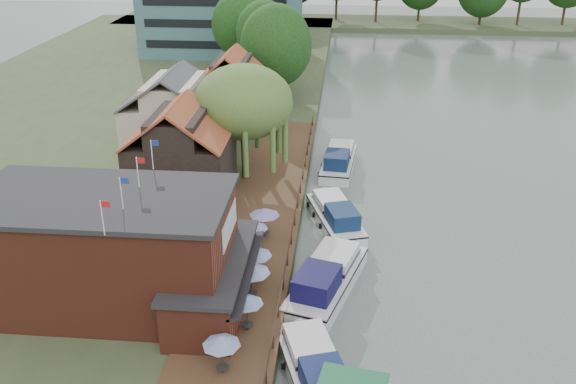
{
  "coord_description": "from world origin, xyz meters",
  "views": [
    {
      "loc": [
        -1.76,
        -33.93,
        24.23
      ],
      "look_at": [
        -6.0,
        12.0,
        3.0
      ],
      "focal_mm": 40.0,
      "sensor_mm": 36.0,
      "label": 1
    }
  ],
  "objects_px": {
    "cottage_c": "(232,90)",
    "cruiser_2": "(335,212)",
    "cottage_b": "(175,114)",
    "cruiser_0": "(316,367)",
    "umbrella_2": "(252,281)",
    "umbrella_4": "(253,236)",
    "umbrella_3": "(255,264)",
    "cruiser_3": "(339,158)",
    "cruiser_1": "(327,274)",
    "willow": "(244,124)",
    "umbrella_1": "(247,313)",
    "umbrella_5": "(265,223)",
    "hotel_block": "(222,14)",
    "umbrella_0": "(222,355)",
    "pub": "(138,251)",
    "cottage_a": "(181,153)"
  },
  "relations": [
    {
      "from": "willow",
      "to": "cruiser_3",
      "type": "distance_m",
      "value": 11.07
    },
    {
      "from": "hotel_block",
      "to": "umbrella_3",
      "type": "relative_size",
      "value": 10.69
    },
    {
      "from": "umbrella_1",
      "to": "cruiser_1",
      "type": "distance_m",
      "value": 7.61
    },
    {
      "from": "umbrella_1",
      "to": "umbrella_3",
      "type": "relative_size",
      "value": 1.0
    },
    {
      "from": "hotel_block",
      "to": "cottage_c",
      "type": "distance_m",
      "value": 37.9
    },
    {
      "from": "umbrella_3",
      "to": "umbrella_4",
      "type": "height_order",
      "value": "same"
    },
    {
      "from": "cottage_b",
      "to": "cruiser_1",
      "type": "relative_size",
      "value": 0.89
    },
    {
      "from": "hotel_block",
      "to": "cottage_a",
      "type": "bearing_deg",
      "value": -82.87
    },
    {
      "from": "umbrella_3",
      "to": "cruiser_3",
      "type": "height_order",
      "value": "umbrella_3"
    },
    {
      "from": "cottage_b",
      "to": "umbrella_3",
      "type": "distance_m",
      "value": 24.59
    },
    {
      "from": "umbrella_5",
      "to": "cruiser_2",
      "type": "relative_size",
      "value": 0.24
    },
    {
      "from": "umbrella_3",
      "to": "umbrella_5",
      "type": "relative_size",
      "value": 1.0
    },
    {
      "from": "cottage_b",
      "to": "cruiser_0",
      "type": "bearing_deg",
      "value": -63.47
    },
    {
      "from": "cottage_c",
      "to": "umbrella_4",
      "type": "bearing_deg",
      "value": -77.36
    },
    {
      "from": "cruiser_0",
      "to": "cruiser_3",
      "type": "bearing_deg",
      "value": 70.53
    },
    {
      "from": "hotel_block",
      "to": "willow",
      "type": "xyz_separation_m",
      "value": [
        11.5,
        -51.0,
        -0.94
      ]
    },
    {
      "from": "cottage_a",
      "to": "umbrella_0",
      "type": "relative_size",
      "value": 3.62
    },
    {
      "from": "umbrella_3",
      "to": "cruiser_0",
      "type": "relative_size",
      "value": 0.24
    },
    {
      "from": "willow",
      "to": "cruiser_2",
      "type": "xyz_separation_m",
      "value": [
        8.31,
        -6.62,
        -5.04
      ]
    },
    {
      "from": "hotel_block",
      "to": "cottage_a",
      "type": "distance_m",
      "value": 56.47
    },
    {
      "from": "pub",
      "to": "umbrella_4",
      "type": "xyz_separation_m",
      "value": [
        6.1,
        6.81,
        -2.36
      ]
    },
    {
      "from": "cottage_a",
      "to": "cruiser_2",
      "type": "relative_size",
      "value": 0.89
    },
    {
      "from": "hotel_block",
      "to": "cottage_b",
      "type": "distance_m",
      "value": 46.21
    },
    {
      "from": "umbrella_2",
      "to": "umbrella_4",
      "type": "relative_size",
      "value": 1.01
    },
    {
      "from": "cruiser_1",
      "to": "cruiser_2",
      "type": "distance_m",
      "value": 9.66
    },
    {
      "from": "umbrella_0",
      "to": "umbrella_4",
      "type": "distance_m",
      "value": 13.05
    },
    {
      "from": "hotel_block",
      "to": "umbrella_1",
      "type": "distance_m",
      "value": 75.07
    },
    {
      "from": "pub",
      "to": "cruiser_3",
      "type": "height_order",
      "value": "pub"
    },
    {
      "from": "umbrella_3",
      "to": "cruiser_1",
      "type": "height_order",
      "value": "umbrella_3"
    },
    {
      "from": "umbrella_1",
      "to": "umbrella_4",
      "type": "relative_size",
      "value": 1.0
    },
    {
      "from": "cruiser_1",
      "to": "cottage_c",
      "type": "bearing_deg",
      "value": 127.0
    },
    {
      "from": "cruiser_1",
      "to": "cottage_b",
      "type": "bearing_deg",
      "value": 142.28
    },
    {
      "from": "cottage_c",
      "to": "cruiser_2",
      "type": "relative_size",
      "value": 0.88
    },
    {
      "from": "willow",
      "to": "umbrella_3",
      "type": "xyz_separation_m",
      "value": [
        3.21,
        -16.93,
        -3.93
      ]
    },
    {
      "from": "cottage_c",
      "to": "cruiser_3",
      "type": "bearing_deg",
      "value": -36.38
    },
    {
      "from": "umbrella_4",
      "to": "umbrella_1",
      "type": "bearing_deg",
      "value": -84.16
    },
    {
      "from": "umbrella_2",
      "to": "cruiser_1",
      "type": "height_order",
      "value": "umbrella_2"
    },
    {
      "from": "umbrella_0",
      "to": "umbrella_5",
      "type": "height_order",
      "value": "same"
    },
    {
      "from": "umbrella_3",
      "to": "umbrella_5",
      "type": "distance_m",
      "value": 5.88
    },
    {
      "from": "cottage_c",
      "to": "cruiser_1",
      "type": "bearing_deg",
      "value": -69.26
    },
    {
      "from": "umbrella_5",
      "to": "cruiser_1",
      "type": "bearing_deg",
      "value": -47.19
    },
    {
      "from": "hotel_block",
      "to": "cruiser_2",
      "type": "distance_m",
      "value": 61.22
    },
    {
      "from": "cottage_c",
      "to": "cruiser_0",
      "type": "xyz_separation_m",
      "value": [
        11.2,
        -39.46,
        -4.06
      ]
    },
    {
      "from": "cottage_b",
      "to": "umbrella_4",
      "type": "height_order",
      "value": "cottage_b"
    },
    {
      "from": "cruiser_3",
      "to": "umbrella_5",
      "type": "bearing_deg",
      "value": -102.44
    },
    {
      "from": "umbrella_4",
      "to": "cruiser_3",
      "type": "bearing_deg",
      "value": 72.72
    },
    {
      "from": "umbrella_5",
      "to": "cruiser_1",
      "type": "relative_size",
      "value": 0.22
    },
    {
      "from": "umbrella_1",
      "to": "cruiser_1",
      "type": "bearing_deg",
      "value": 54.14
    },
    {
      "from": "umbrella_0",
      "to": "cruiser_3",
      "type": "relative_size",
      "value": 0.24
    },
    {
      "from": "umbrella_1",
      "to": "umbrella_5",
      "type": "distance_m",
      "value": 11.35
    }
  ]
}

